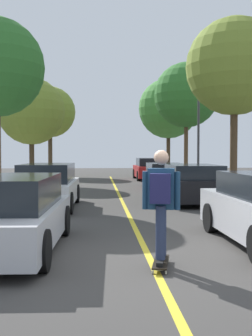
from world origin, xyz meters
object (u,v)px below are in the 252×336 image
Objects in this scene: parked_car_right_near at (192,183)px; street_tree_right_near at (186,95)px; parked_car_right_far at (166,176)px; parked_car_left_nearest at (8,214)px; fire_hydrant at (242,191)px; street_tree_left_far at (50,112)px; street_tree_right_nearest at (234,67)px; parked_car_right_farthest at (150,169)px; skateboarder at (161,199)px; parked_car_left_near at (48,186)px; street_tree_right_far at (168,109)px; street_tree_left_near at (31,111)px; streetlamp at (198,119)px; skateboard at (161,262)px.

street_tree_right_near reaches higher than parked_car_right_near.
parked_car_right_near is 0.94× the size of parked_car_right_far.
parked_car_left_nearest is 0.94× the size of parked_car_right_near.
street_tree_right_near is at bearing 87.35° from fire_hydrant.
parked_car_right_near is (4.95, 6.92, 0.01)m from parked_car_left_nearest.
parked_car_left_nearest is at bearing -137.32° from fire_hydrant.
street_tree_right_near reaches higher than street_tree_left_far.
street_tree_right_nearest reaches higher than parked_car_right_far.
skateboarder reaches higher than parked_car_right_farthest.
street_tree_left_far is at bearing 96.41° from parked_car_left_near.
street_tree_right_nearest is 15.23m from street_tree_right_far.
street_tree_right_far is (9.00, 8.48, 1.12)m from street_tree_left_near.
streetlamp is (8.72, -2.11, -0.52)m from street_tree_left_near.
parked_car_right_farthest is at bearing 90.00° from parked_car_right_far.
parked_car_right_far is at bearing -19.97° from street_tree_left_near.
street_tree_left_near reaches higher than parked_car_right_near.
street_tree_right_far is at bearing 88.30° from fire_hydrant.
skateboard is at bearing -74.37° from street_tree_left_near.
street_tree_left_near reaches higher than skateboard.
parked_car_right_farthest is 13.23m from fire_hydrant.
street_tree_left_far is 25.76m from skateboarder.
street_tree_right_far is 25.68m from skateboarder.
parked_car_right_near is 12.17m from parked_car_right_farthest.
skateboard is (-4.40, -18.58, -5.18)m from street_tree_right_near.
streetlamp is at bearing -50.76° from street_tree_left_far.
parked_car_left_nearest is 15.69m from street_tree_left_near.
street_tree_right_near is (0.00, 8.86, 0.13)m from street_tree_right_nearest.
parked_car_right_farthest is 2.42× the size of skateboarder.
street_tree_left_far is at bearing 94.87° from parked_car_left_nearest.
parked_car_left_near is at bearing -110.34° from parked_car_right_farthest.
parked_car_right_far is at bearing 80.35° from skateboard.
street_tree_right_far reaches higher than parked_car_right_far.
street_tree_right_nearest is (2.03, -4.21, 4.51)m from parked_car_right_far.
fire_hydrant is (8.47, -17.83, -4.32)m from street_tree_left_far.
parked_car_left_near reaches higher than fire_hydrant.
parked_car_right_far is at bearing -90.00° from parked_car_right_farthest.
skateboard is (-4.40, -9.71, -5.05)m from street_tree_right_nearest.
street_tree_left_far reaches higher than skateboard.
street_tree_left_near is at bearing 105.58° from skateboarder.
parked_car_left_nearest is 0.58× the size of street_tree_right_near.
parked_car_right_far is 5.35× the size of skateboard.
street_tree_right_nearest is 1.18× the size of streetlamp.
fire_hydrant is (6.45, 5.95, -0.18)m from parked_car_left_nearest.
parked_car_left_nearest is at bearing -125.57° from parked_car_right_near.
street_tree_right_nearest is 9.90× the size of fire_hydrant.
parked_car_right_near is at bearing 73.86° from skateboard.
fire_hydrant is at bearing 42.68° from parked_car_left_nearest.
skateboarder is at bearing -74.42° from street_tree_left_near.
street_tree_left_near is 0.97× the size of streetlamp.
parked_car_left_nearest is 11.84m from street_tree_right_nearest.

